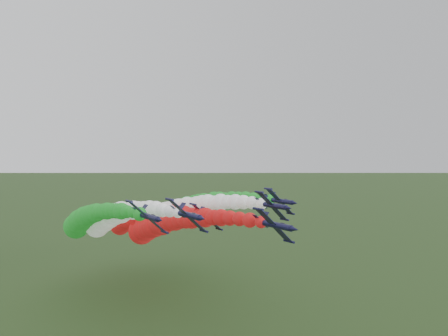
{
  "coord_description": "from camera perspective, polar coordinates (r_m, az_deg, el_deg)",
  "views": [
    {
      "loc": [
        -63.64,
        -84.78,
        51.99
      ],
      "look_at": [
        -6.67,
        -1.93,
        47.87
      ],
      "focal_mm": 35.0,
      "sensor_mm": 36.0,
      "label": 1
    }
  ],
  "objects": [
    {
      "name": "jet_lead",
      "position": [
        145.43,
        -8.59,
        -7.47
      ],
      "size": [
        18.08,
        95.92,
        23.9
      ],
      "rotation": [
        0.0,
        0.73,
        0.0
      ],
      "color": "#121135",
      "rests_on": "ground"
    },
    {
      "name": "jet_inner_left",
      "position": [
        151.69,
        -14.98,
        -6.48
      ],
      "size": [
        17.68,
        95.51,
        23.49
      ],
      "rotation": [
        0.0,
        0.73,
        0.0
      ],
      "color": "#121135",
      "rests_on": "ground"
    },
    {
      "name": "jet_inner_right",
      "position": [
        162.64,
        -6.81,
        -5.79
      ],
      "size": [
        17.84,
        95.67,
        23.66
      ],
      "rotation": [
        0.0,
        0.73,
        0.0
      ],
      "color": "#121135",
      "rests_on": "ground"
    },
    {
      "name": "jet_outer_left",
      "position": [
        157.67,
        -17.91,
        -6.55
      ],
      "size": [
        17.91,
        95.74,
        23.73
      ],
      "rotation": [
        0.0,
        0.73,
        0.0
      ],
      "color": "#121135",
      "rests_on": "ground"
    },
    {
      "name": "jet_outer_right",
      "position": [
        174.26,
        -5.23,
        -5.34
      ],
      "size": [
        18.24,
        96.07,
        24.06
      ],
      "rotation": [
        0.0,
        0.73,
        0.0
      ],
      "color": "#121135",
      "rests_on": "ground"
    },
    {
      "name": "jet_trail",
      "position": [
        173.47,
        -11.86,
        -6.58
      ],
      "size": [
        17.51,
        95.35,
        23.33
      ],
      "rotation": [
        0.0,
        0.73,
        0.0
      ],
      "color": "#121135",
      "rests_on": "ground"
    }
  ]
}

